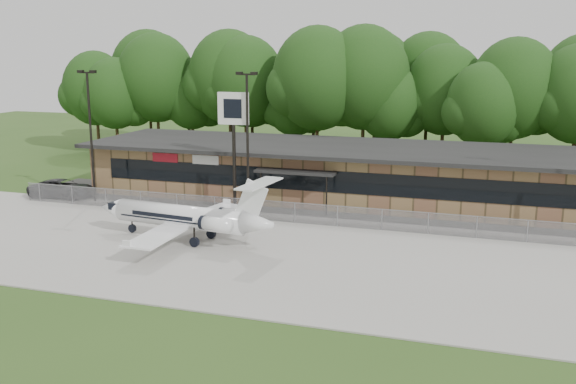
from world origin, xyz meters
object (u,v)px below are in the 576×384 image
(pole_sign, at_px, (233,121))
(business_jet, at_px, (187,218))
(terminal, at_px, (340,171))
(suv, at_px, (62,189))

(pole_sign, bearing_deg, business_jet, -90.72)
(terminal, relative_size, suv, 7.65)
(terminal, relative_size, business_jet, 3.22)
(business_jet, bearing_deg, terminal, 74.04)
(terminal, distance_m, pole_sign, 10.48)
(business_jet, xyz_separation_m, pole_sign, (-0.09, 7.92, 5.18))
(business_jet, distance_m, pole_sign, 9.47)
(suv, distance_m, pole_sign, 16.28)
(business_jet, bearing_deg, suv, 158.19)
(terminal, distance_m, business_jet, 16.26)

